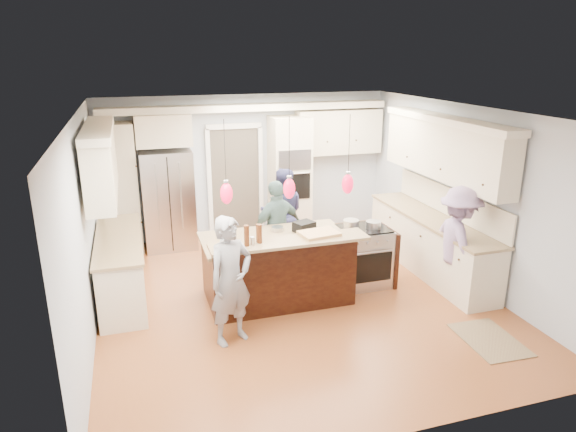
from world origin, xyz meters
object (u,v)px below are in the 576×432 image
island_range (364,256)px  kitchen_island (277,267)px  refrigerator (168,200)px  person_bar_end (231,281)px  person_far_left (282,214)px

island_range → kitchen_island: bearing=-176.9°
refrigerator → island_range: (2.71, -2.49, -0.44)m
person_bar_end → person_far_left: person_bar_end is taller
kitchen_island → island_range: kitchen_island is taller
kitchen_island → person_far_left: size_ratio=1.33×
island_range → person_bar_end: size_ratio=0.57×
kitchen_island → island_range: size_ratio=2.28×
person_bar_end → person_far_left: (1.38, 2.46, -0.02)m
island_range → person_far_left: person_far_left is taller
refrigerator → person_bar_end: bearing=-82.8°
kitchen_island → person_bar_end: 1.32m
island_range → person_far_left: size_ratio=0.58×
refrigerator → island_range: 3.71m
island_range → person_far_left: 1.71m
refrigerator → kitchen_island: 2.91m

